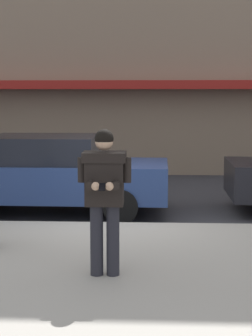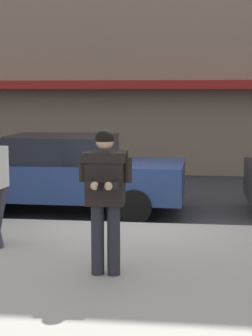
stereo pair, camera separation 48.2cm
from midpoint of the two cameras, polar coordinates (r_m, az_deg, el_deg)
ground_plane at (r=10.03m, az=1.70°, el=-6.04°), size 80.00×80.00×0.00m
sidewalk at (r=7.23m, az=7.63°, el=-10.98°), size 32.00×5.30×0.14m
curb_paint_line at (r=10.04m, az=7.45°, el=-6.08°), size 28.00×0.12×0.01m
parked_sedan_mid at (r=11.20m, az=-4.66°, el=-0.51°), size 4.53×1.98×1.54m
man_texting_on_phone at (r=6.79m, az=-0.09°, el=-1.86°), size 0.65×0.58×1.81m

